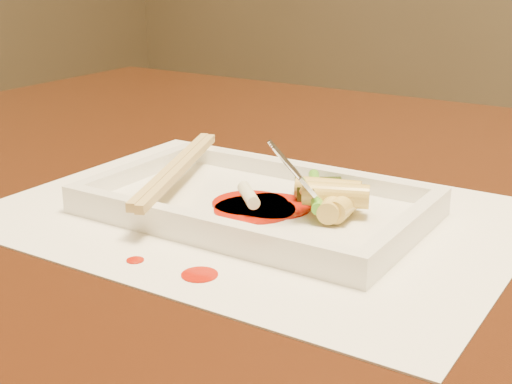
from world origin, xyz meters
The scene contains 22 objects.
table centered at (0.00, 0.00, 0.65)m, with size 1.40×0.90×0.75m.
placemat centered at (-0.10, -0.08, 0.75)m, with size 0.40×0.30×0.00m, color white.
sauce_splatter_a centered at (-0.07, -0.19, 0.75)m, with size 0.02×0.02×0.00m, color #AE1405.
sauce_splatter_b centered at (-0.12, -0.20, 0.75)m, with size 0.01×0.01×0.00m, color #AE1405.
plate_base centered at (-0.10, -0.08, 0.76)m, with size 0.26×0.16×0.01m, color white.
plate_rim_far centered at (-0.10, 0.00, 0.77)m, with size 0.26×0.01×0.01m, color white.
plate_rim_near centered at (-0.10, -0.15, 0.77)m, with size 0.26×0.01×0.01m, color white.
plate_rim_left centered at (-0.22, -0.08, 0.77)m, with size 0.01×0.14×0.01m, color white.
plate_rim_right centered at (0.03, -0.08, 0.77)m, with size 0.01×0.14×0.01m, color white.
veg_piece centered at (-0.06, -0.04, 0.77)m, with size 0.04×0.03×0.01m, color black.
scallion_white centered at (-0.09, -0.09, 0.77)m, with size 0.01×0.01×0.04m, color #EAEACC.
scallion_green centered at (-0.05, -0.06, 0.77)m, with size 0.01×0.01×0.09m, color #3F9618.
chopstick_a centered at (-0.18, -0.08, 0.78)m, with size 0.01×0.21×0.01m, color tan.
chopstick_b centered at (-0.17, -0.08, 0.78)m, with size 0.01×0.21×0.01m, color tan.
fork centered at (-0.03, -0.06, 0.83)m, with size 0.09×0.10×0.14m, color silver, non-canonical shape.
sauce_blob_0 centered at (-0.09, -0.09, 0.76)m, with size 0.06×0.06×0.00m, color #AE1405.
sauce_blob_1 centered at (-0.08, -0.08, 0.76)m, with size 0.06×0.06×0.00m, color #AE1405.
sauce_blob_2 centered at (-0.10, -0.08, 0.76)m, with size 0.06×0.06×0.00m, color #AE1405.
rice_cake_0 centered at (-0.05, -0.04, 0.77)m, with size 0.02×0.02×0.05m, color #D7C464.
rice_cake_1 centered at (-0.02, -0.07, 0.77)m, with size 0.02×0.02×0.04m, color #D7C464.
rice_cake_2 centered at (-0.03, -0.07, 0.78)m, with size 0.02×0.02×0.05m, color #D7C464.
rice_cake_3 centered at (-0.03, -0.07, 0.77)m, with size 0.02×0.02×0.04m, color #D7C464.
Camera 1 is at (0.19, -0.52, 0.95)m, focal length 50.00 mm.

